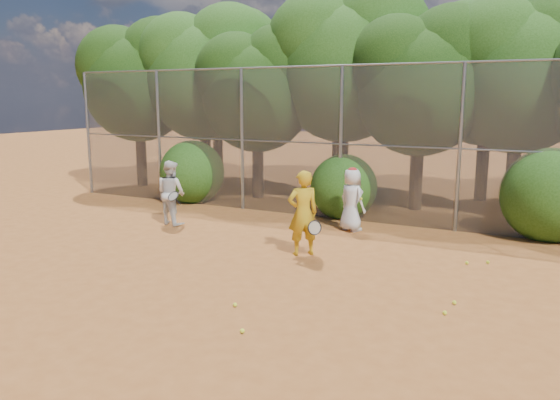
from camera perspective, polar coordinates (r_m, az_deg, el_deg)
The scene contains 23 objects.
ground at distance 9.05m, azimuth -1.56°, elevation -10.04°, with size 80.00×80.00×0.00m, color #975222.
fence_back at distance 14.11m, azimuth 9.73°, elevation 5.86°, with size 20.05×0.09×4.03m.
tree_0 at distance 20.55m, azimuth -14.47°, elevation 12.40°, with size 4.38×3.81×6.00m.
tree_1 at distance 19.42m, azimuth -7.77°, elevation 13.43°, with size 4.64×4.03×6.35m.
tree_2 at distance 17.48m, azimuth -2.19°, elevation 11.93°, with size 3.99×3.47×5.47m.
tree_3 at distance 17.38m, azimuth 6.97°, elevation 14.55°, with size 4.89×4.26×6.70m.
tree_4 at distance 16.07m, azimuth 14.72°, elevation 12.33°, with size 4.19×3.64×5.73m.
tree_5 at distance 16.52m, azimuth 24.10°, elevation 12.72°, with size 4.51×3.92×6.17m.
tree_9 at distance 21.89m, azimuth -6.47°, elevation 13.60°, with size 4.83×4.20×6.62m.
tree_10 at distance 19.81m, azimuth 6.45°, elevation 14.75°, with size 5.15×4.48×7.06m.
tree_11 at distance 18.21m, azimuth 21.21°, elevation 13.01°, with size 4.64×4.03×6.35m.
bush_0 at distance 17.16m, azimuth -9.17°, elevation 3.18°, with size 2.00×2.00×2.00m, color #204912.
bush_1 at distance 14.81m, azimuth 6.68°, elevation 1.67°, with size 1.80×1.80×1.80m, color #204912.
bush_2 at distance 13.89m, azimuth 26.41°, elevation 0.86°, with size 2.20×2.20×2.20m, color #204912.
player_yellow at distance 11.15m, azimuth 2.41°, elevation -1.37°, with size 0.86×0.74×1.76m.
player_teen at distance 13.30m, azimuth 7.51°, elevation 0.07°, with size 0.89×0.77×1.55m.
player_white at distance 14.12m, azimuth -11.31°, elevation 0.76°, with size 0.91×0.81×1.64m.
ball_0 at distance 8.68m, azimuth 16.84°, elevation -11.22°, with size 0.07×0.07×0.07m, color #D3E529.
ball_1 at distance 11.47m, azimuth 20.90°, elevation -6.08°, with size 0.07×0.07×0.07m, color #D3E529.
ball_2 at distance 7.75m, azimuth -3.97°, elevation -13.49°, with size 0.07×0.07×0.07m, color #D3E529.
ball_3 at distance 9.13m, azimuth 17.75°, elevation -10.16°, with size 0.07×0.07×0.07m, color #D3E529.
ball_4 at distance 8.65m, azimuth -4.72°, elevation -10.86°, with size 0.07×0.07×0.07m, color #D3E529.
ball_5 at distance 11.28m, azimuth 18.94°, elevation -6.23°, with size 0.07×0.07×0.07m, color #D3E529.
Camera 1 is at (4.06, -7.43, 3.21)m, focal length 35.00 mm.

